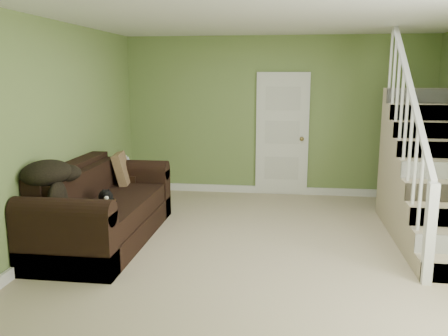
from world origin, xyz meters
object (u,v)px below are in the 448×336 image
(sofa, at_px, (101,212))
(cat, at_px, (105,197))
(banana, at_px, (108,203))
(side_table, at_px, (125,192))

(sofa, relative_size, cat, 5.43)
(sofa, height_order, banana, sofa)
(cat, xyz_separation_m, banana, (0.06, -0.06, -0.05))
(sofa, height_order, cat, sofa)
(sofa, relative_size, side_table, 2.86)
(side_table, distance_m, cat, 1.38)
(side_table, xyz_separation_m, cat, (0.24, -1.33, 0.28))
(side_table, height_order, cat, side_table)
(banana, bearing_deg, side_table, 90.46)
(sofa, distance_m, side_table, 1.16)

